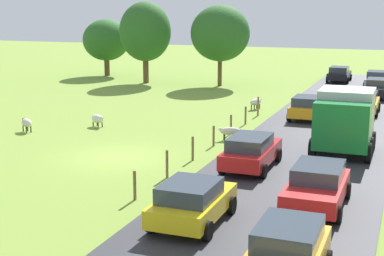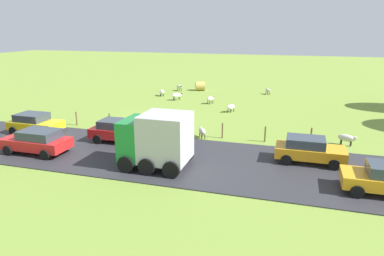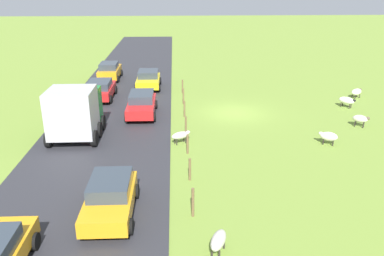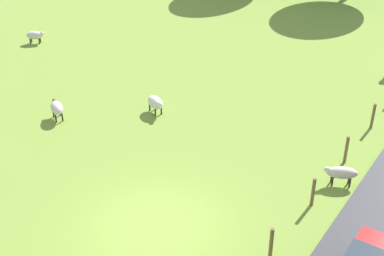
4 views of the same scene
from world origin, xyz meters
name	(u,v)px [view 2 (image 2 of 4)]	position (x,y,z in m)	size (l,w,h in m)	color
ground_plane	(155,119)	(0.00, 0.00, 0.00)	(160.00, 160.00, 0.00)	olive
road_strip	(104,150)	(8.68, 0.00, 0.03)	(8.00, 80.00, 0.06)	#2D2D33
sheep_0	(177,95)	(-8.58, -0.86, 0.56)	(1.19, 1.23, 0.83)	white
sheep_1	(179,87)	(-14.39, -2.51, 0.52)	(1.14, 1.11, 0.78)	beige
sheep_2	(231,107)	(-4.61, 6.03, 0.50)	(1.14, 0.91, 0.77)	silver
sheep_3	(268,90)	(-15.15, 8.67, 0.48)	(1.03, 0.89, 0.71)	beige
sheep_4	(210,99)	(-7.78, 3.22, 0.55)	(1.07, 0.92, 0.80)	beige
sheep_5	(347,138)	(2.93, 15.52, 0.54)	(0.88, 1.29, 0.78)	beige
sheep_6	(202,131)	(4.07, 5.49, 0.51)	(1.22, 0.91, 0.74)	beige
sheep_7	(162,92)	(-10.46, -3.37, 0.50)	(1.15, 0.96, 0.77)	white
hay_bale_0	(200,86)	(-15.47, -0.02, 0.57)	(1.15, 1.15, 1.19)	tan
fence_post_0	(77,118)	(3.71, -5.47, 0.58)	(0.12, 0.12, 1.16)	brown
fence_post_1	(110,121)	(3.71, -2.37, 0.62)	(0.12, 0.12, 1.23)	brown
fence_post_2	(145,124)	(3.71, 0.74, 0.59)	(0.12, 0.12, 1.18)	brown
fence_post_3	(182,128)	(3.71, 3.84, 0.55)	(0.12, 0.12, 1.10)	brown
fence_post_4	(222,131)	(3.71, 6.94, 0.57)	(0.12, 0.12, 1.15)	brown
fence_post_5	(265,134)	(3.71, 10.04, 0.57)	(0.12, 0.12, 1.14)	brown
fence_post_6	(311,137)	(3.71, 13.14, 0.65)	(0.12, 0.12, 1.30)	brown
truck_0	(157,139)	(10.35, 4.48, 1.76)	(2.90, 3.81, 3.19)	#197F33
car_1	(35,123)	(6.69, -7.11, 0.85)	(2.17, 3.91, 1.51)	yellow
car_5	(121,131)	(6.74, 0.23, 0.87)	(2.09, 4.40, 1.55)	red
car_7	(37,141)	(10.35, -3.85, 0.86)	(2.16, 4.30, 1.53)	red
car_8	(309,149)	(7.07, 12.90, 0.85)	(2.06, 4.05, 1.52)	orange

